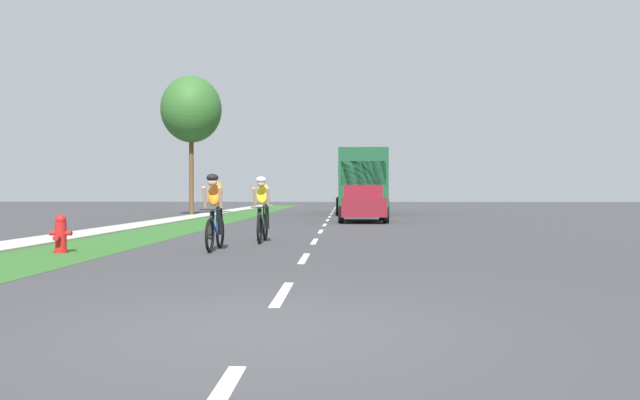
# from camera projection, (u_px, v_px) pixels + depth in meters

# --- Properties ---
(ground_plane) EXTENTS (120.00, 120.00, 0.00)m
(ground_plane) POSITION_uv_depth(u_px,v_px,m) (326.00, 222.00, 25.35)
(ground_plane) COLOR #38383A
(grass_verge) EXTENTS (2.30, 70.00, 0.01)m
(grass_verge) POSITION_uv_depth(u_px,v_px,m) (206.00, 222.00, 25.54)
(grass_verge) COLOR #2D6026
(grass_verge) RESTS_ON ground_plane
(sidewalk_concrete) EXTENTS (1.33, 70.00, 0.10)m
(sidewalk_concrete) POSITION_uv_depth(u_px,v_px,m) (162.00, 222.00, 25.61)
(sidewalk_concrete) COLOR #B2ADA3
(sidewalk_concrete) RESTS_ON ground_plane
(lane_markings_center) EXTENTS (0.12, 53.80, 0.01)m
(lane_markings_center) POSITION_uv_depth(u_px,v_px,m) (329.00, 218.00, 29.35)
(lane_markings_center) COLOR white
(lane_markings_center) RESTS_ON ground_plane
(fire_hydrant_red) EXTENTS (0.44, 0.38, 0.76)m
(fire_hydrant_red) POSITION_uv_depth(u_px,v_px,m) (61.00, 234.00, 12.42)
(fire_hydrant_red) COLOR red
(fire_hydrant_red) RESTS_ON ground_plane
(cyclist_lead) EXTENTS (0.42, 1.72, 1.58)m
(cyclist_lead) POSITION_uv_depth(u_px,v_px,m) (215.00, 211.00, 12.92)
(cyclist_lead) COLOR black
(cyclist_lead) RESTS_ON ground_plane
(cyclist_trailing) EXTENTS (0.42, 1.72, 1.58)m
(cyclist_trailing) POSITION_uv_depth(u_px,v_px,m) (262.00, 209.00, 15.10)
(cyclist_trailing) COLOR black
(cyclist_trailing) RESTS_ON ground_plane
(sedan_maroon) EXTENTS (1.98, 4.30, 1.52)m
(sedan_maroon) POSITION_uv_depth(u_px,v_px,m) (362.00, 203.00, 25.94)
(sedan_maroon) COLOR maroon
(sedan_maroon) RESTS_ON ground_plane
(bus_dark_green) EXTENTS (2.78, 11.60, 3.48)m
(bus_dark_green) POSITION_uv_depth(u_px,v_px,m) (360.00, 180.00, 36.85)
(bus_dark_green) COLOR #194C2D
(bus_dark_green) RESTS_ON ground_plane
(suv_black) EXTENTS (2.15, 4.70, 1.79)m
(suv_black) POSITION_uv_depth(u_px,v_px,m) (352.00, 196.00, 56.25)
(suv_black) COLOR black
(suv_black) RESTS_ON ground_plane
(street_tree_near) EXTENTS (3.18, 3.18, 7.37)m
(street_tree_near) POSITION_uv_depth(u_px,v_px,m) (191.00, 110.00, 33.06)
(street_tree_near) COLOR brown
(street_tree_near) RESTS_ON ground_plane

